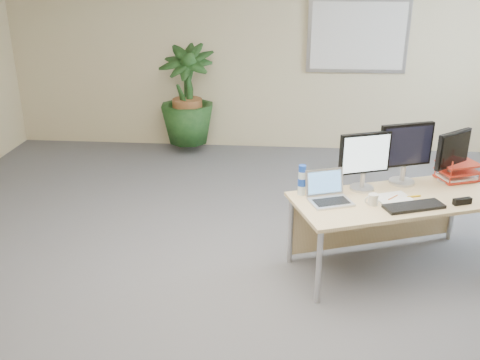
# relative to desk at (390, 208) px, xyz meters

# --- Properties ---
(floor) EXTENTS (8.00, 8.00, 0.00)m
(floor) POSITION_rel_desk_xyz_m (-1.19, -0.92, -0.52)
(floor) COLOR #4D4E53
(floor) RESTS_ON ground
(back_wall) EXTENTS (7.00, 0.04, 2.70)m
(back_wall) POSITION_rel_desk_xyz_m (-1.19, 3.08, 0.83)
(back_wall) COLOR beige
(back_wall) RESTS_ON floor
(whiteboard) EXTENTS (1.30, 0.04, 0.95)m
(whiteboard) POSITION_rel_desk_xyz_m (0.01, 3.04, 1.03)
(whiteboard) COLOR #A5A4A9
(whiteboard) RESTS_ON back_wall
(desk) EXTENTS (1.85, 1.26, 0.65)m
(desk) POSITION_rel_desk_xyz_m (0.00, 0.00, 0.00)
(desk) COLOR tan
(desk) RESTS_ON floor
(floor_plant) EXTENTS (0.96, 0.96, 1.50)m
(floor_plant) POSITION_rel_desk_xyz_m (-2.21, 2.74, 0.23)
(floor_plant) COLOR #133515
(floor_plant) RESTS_ON floor
(monitor_left) EXTENTS (0.43, 0.20, 0.50)m
(monitor_left) POSITION_rel_desk_xyz_m (-0.24, 0.07, 0.42)
(monitor_left) COLOR #B8B7BC
(monitor_left) RESTS_ON desk
(monitor_right) EXTENTS (0.47, 0.22, 0.54)m
(monitor_right) POSITION_rel_desk_xyz_m (0.13, 0.24, 0.44)
(monitor_right) COLOR #B8B7BC
(monitor_right) RESTS_ON desk
(monitor_dark) EXTENTS (0.34, 0.29, 0.46)m
(monitor_dark) POSITION_rel_desk_xyz_m (0.54, 0.32, 0.40)
(monitor_dark) COLOR #B8B7BC
(monitor_dark) RESTS_ON desk
(laptop) EXTENTS (0.40, 0.38, 0.23)m
(laptop) POSITION_rel_desk_xyz_m (-0.54, -0.18, 0.19)
(laptop) COLOR silver
(laptop) RESTS_ON desk
(keyboard) EXTENTS (0.50, 0.31, 0.03)m
(keyboard) POSITION_rel_desk_xyz_m (0.12, -0.27, 0.15)
(keyboard) COLOR black
(keyboard) RESTS_ON desk
(coffee_mug) EXTENTS (0.11, 0.08, 0.09)m
(coffee_mug) POSITION_rel_desk_xyz_m (-0.19, -0.23, 0.18)
(coffee_mug) COLOR silver
(coffee_mug) RESTS_ON desk
(spiral_notebook) EXTENTS (0.34, 0.30, 0.01)m
(spiral_notebook) POSITION_rel_desk_xyz_m (-0.01, -0.11, 0.14)
(spiral_notebook) COLOR silver
(spiral_notebook) RESTS_ON desk
(orange_pen) EXTENTS (0.09, 0.10, 0.01)m
(orange_pen) POSITION_rel_desk_xyz_m (-0.01, -0.11, 0.15)
(orange_pen) COLOR #CF6117
(orange_pen) RESTS_ON spiral_notebook
(yellow_highlighter) EXTENTS (0.12, 0.05, 0.02)m
(yellow_highlighter) POSITION_rel_desk_xyz_m (0.17, -0.06, 0.14)
(yellow_highlighter) COLOR yellow
(yellow_highlighter) RESTS_ON desk
(water_bottle) EXTENTS (0.07, 0.07, 0.26)m
(water_bottle) POSITION_rel_desk_xyz_m (-0.75, -0.08, 0.26)
(water_bottle) COLOR white
(water_bottle) RESTS_ON desk
(letter_tray) EXTENTS (0.39, 0.34, 0.15)m
(letter_tray) POSITION_rel_desk_xyz_m (0.62, 0.36, 0.20)
(letter_tray) COLOR red
(letter_tray) RESTS_ON desk
(stapler) EXTENTS (0.16, 0.09, 0.05)m
(stapler) POSITION_rel_desk_xyz_m (0.52, -0.17, 0.16)
(stapler) COLOR black
(stapler) RESTS_ON desk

